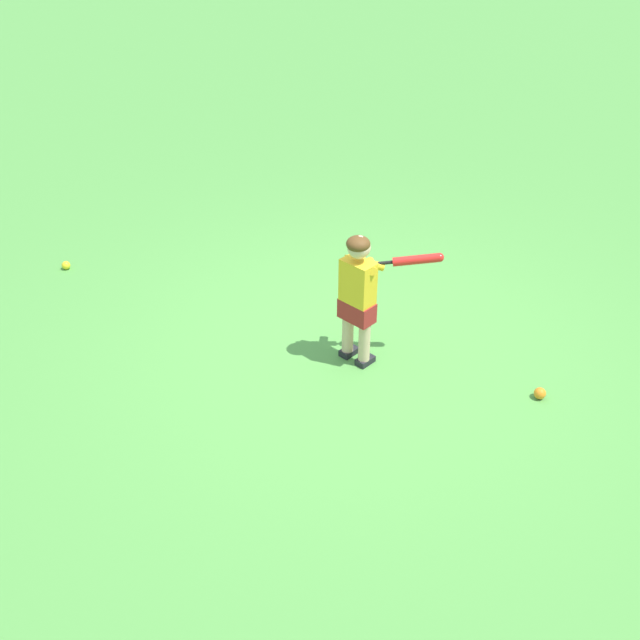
% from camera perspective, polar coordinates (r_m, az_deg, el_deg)
% --- Properties ---
extents(ground_plane, '(40.00, 40.00, 0.00)m').
position_cam_1_polar(ground_plane, '(5.82, 2.89, -1.91)').
color(ground_plane, '#519942').
extents(child_batter, '(0.35, 0.74, 1.08)m').
position_cam_1_polar(child_batter, '(5.29, 3.30, 2.55)').
color(child_batter, '#232328').
rests_on(child_batter, ground).
extents(play_ball_center_lawn, '(0.09, 0.09, 0.09)m').
position_cam_1_polar(play_ball_center_lawn, '(5.48, 17.09, -5.60)').
color(play_ball_center_lawn, orange).
rests_on(play_ball_center_lawn, ground).
extents(play_ball_far_left, '(0.08, 0.08, 0.08)m').
position_cam_1_polar(play_ball_far_left, '(7.25, -19.55, 4.13)').
color(play_ball_far_left, yellow).
rests_on(play_ball_far_left, ground).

